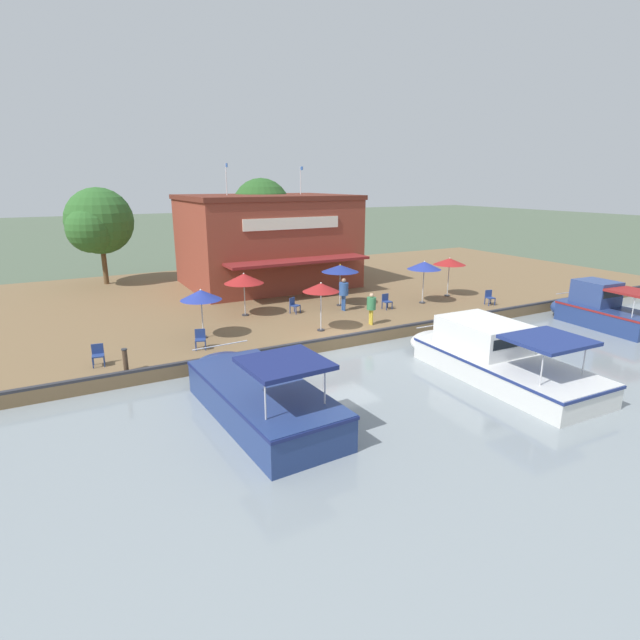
# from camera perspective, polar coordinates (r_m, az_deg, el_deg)

# --- Properties ---
(ground_plane) EXTENTS (220.00, 220.00, 0.00)m
(ground_plane) POSITION_cam_1_polar(r_m,az_deg,el_deg) (23.32, 3.10, -3.38)
(ground_plane) COLOR #4C5B47
(quay_deck) EXTENTS (22.00, 56.00, 0.60)m
(quay_deck) POSITION_cam_1_polar(r_m,az_deg,el_deg) (32.75, -7.04, 2.63)
(quay_deck) COLOR brown
(quay_deck) RESTS_ON ground
(quay_edge_fender) EXTENTS (0.20, 50.40, 0.10)m
(quay_edge_fender) POSITION_cam_1_polar(r_m,az_deg,el_deg) (23.19, 2.99, -1.79)
(quay_edge_fender) COLOR #2D2D33
(quay_edge_fender) RESTS_ON quay_deck
(waterfront_restaurant) EXTENTS (10.19, 10.88, 8.10)m
(waterfront_restaurant) POSITION_cam_1_polar(r_m,az_deg,el_deg) (34.91, -6.12, 9.04)
(waterfront_restaurant) COLOR brown
(waterfront_restaurant) RESTS_ON quay_deck
(patio_umbrella_near_quay_edge) EXTENTS (2.09, 2.09, 2.32)m
(patio_umbrella_near_quay_edge) POSITION_cam_1_polar(r_m,az_deg,el_deg) (26.69, -8.70, 4.71)
(patio_umbrella_near_quay_edge) COLOR #B7B7B7
(patio_umbrella_near_quay_edge) RESTS_ON quay_deck
(patio_umbrella_far_corner) EXTENTS (1.96, 1.96, 2.52)m
(patio_umbrella_far_corner) POSITION_cam_1_polar(r_m,az_deg,el_deg) (29.78, 11.83, 6.12)
(patio_umbrella_far_corner) COLOR #B7B7B7
(patio_umbrella_far_corner) RESTS_ON quay_deck
(patio_umbrella_back_row) EXTENTS (2.12, 2.12, 2.42)m
(patio_umbrella_back_row) POSITION_cam_1_polar(r_m,az_deg,el_deg) (28.59, 2.32, 5.90)
(patio_umbrella_back_row) COLOR #B7B7B7
(patio_umbrella_back_row) RESTS_ON quay_deck
(patio_umbrella_by_entrance) EXTENTS (1.75, 1.75, 2.38)m
(patio_umbrella_by_entrance) POSITION_cam_1_polar(r_m,az_deg,el_deg) (23.59, 0.10, 3.74)
(patio_umbrella_by_entrance) COLOR #B7B7B7
(patio_umbrella_by_entrance) RESTS_ON quay_deck
(patio_umbrella_mid_patio_left) EXTENTS (1.98, 1.98, 2.43)m
(patio_umbrella_mid_patio_left) POSITION_cam_1_polar(r_m,az_deg,el_deg) (32.06, 14.59, 6.48)
(patio_umbrella_mid_patio_left) COLOR #B7B7B7
(patio_umbrella_mid_patio_left) RESTS_ON quay_deck
(patio_umbrella_mid_patio_right) EXTENTS (1.86, 1.86, 2.30)m
(patio_umbrella_mid_patio_right) POSITION_cam_1_polar(r_m,az_deg,el_deg) (23.12, -13.46, 2.80)
(patio_umbrella_mid_patio_right) COLOR #B7B7B7
(patio_umbrella_mid_patio_right) RESTS_ON quay_deck
(cafe_chair_mid_patio) EXTENTS (0.60, 0.60, 0.85)m
(cafe_chair_mid_patio) POSITION_cam_1_polar(r_m,az_deg,el_deg) (27.27, -2.99, 1.79)
(cafe_chair_mid_patio) COLOR navy
(cafe_chair_mid_patio) RESTS_ON quay_deck
(cafe_chair_far_corner_seat) EXTENTS (0.52, 0.52, 0.85)m
(cafe_chair_far_corner_seat) POSITION_cam_1_polar(r_m,az_deg,el_deg) (30.72, 18.81, 2.54)
(cafe_chair_far_corner_seat) COLOR navy
(cafe_chair_far_corner_seat) RESTS_ON quay_deck
(cafe_chair_back_row_seat) EXTENTS (0.46, 0.46, 0.85)m
(cafe_chair_back_row_seat) POSITION_cam_1_polar(r_m,az_deg,el_deg) (28.38, 7.60, 2.22)
(cafe_chair_back_row_seat) COLOR navy
(cafe_chair_back_row_seat) RESTS_ON quay_deck
(cafe_chair_facing_river) EXTENTS (0.49, 0.49, 0.85)m
(cafe_chair_facing_river) POSITION_cam_1_polar(r_m,az_deg,el_deg) (21.30, -24.05, -3.55)
(cafe_chair_facing_river) COLOR navy
(cafe_chair_facing_river) RESTS_ON quay_deck
(cafe_chair_under_first_umbrella) EXTENTS (0.55, 0.55, 0.85)m
(cafe_chair_under_first_umbrella) POSITION_cam_1_polar(r_m,az_deg,el_deg) (21.99, -13.52, -2.02)
(cafe_chair_under_first_umbrella) COLOR navy
(cafe_chair_under_first_umbrella) RESTS_ON quay_deck
(person_near_entrance) EXTENTS (0.46, 0.46, 1.62)m
(person_near_entrance) POSITION_cam_1_polar(r_m,az_deg,el_deg) (25.00, 5.88, 1.70)
(person_near_entrance) COLOR gold
(person_near_entrance) RESTS_ON quay_deck
(person_at_quay_edge) EXTENTS (0.52, 0.52, 1.83)m
(person_at_quay_edge) POSITION_cam_1_polar(r_m,az_deg,el_deg) (27.61, 2.72, 3.42)
(person_at_quay_edge) COLOR #2D5193
(person_at_quay_edge) RESTS_ON quay_deck
(motorboat_fourth_along) EXTENTS (5.85, 2.49, 2.37)m
(motorboat_fourth_along) POSITION_cam_1_polar(r_m,az_deg,el_deg) (30.65, 29.18, 1.05)
(motorboat_fourth_along) COLOR navy
(motorboat_fourth_along) RESTS_ON river_water
(motorboat_mid_row) EXTENTS (8.13, 3.13, 2.48)m
(motorboat_mid_row) POSITION_cam_1_polar(r_m,az_deg,el_deg) (17.08, -7.65, -8.10)
(motorboat_mid_row) COLOR navy
(motorboat_mid_row) RESTS_ON river_water
(motorboat_nearest_quay) EXTENTS (8.88, 3.31, 2.20)m
(motorboat_nearest_quay) POSITION_cam_1_polar(r_m,az_deg,el_deg) (21.20, 18.68, -3.79)
(motorboat_nearest_quay) COLOR silver
(motorboat_nearest_quay) RESTS_ON river_water
(mooring_post) EXTENTS (0.22, 0.22, 0.90)m
(mooring_post) POSITION_cam_1_polar(r_m,az_deg,el_deg) (20.26, -21.36, -4.26)
(mooring_post) COLOR #473323
(mooring_post) RESTS_ON quay_deck
(tree_upstream_bank) EXTENTS (4.72, 4.49, 6.61)m
(tree_upstream_bank) POSITION_cam_1_polar(r_m,az_deg,el_deg) (37.55, -24.10, 10.08)
(tree_upstream_bank) COLOR brown
(tree_upstream_bank) RESTS_ON quay_deck
(tree_downstream_bank) EXTENTS (4.40, 4.19, 7.21)m
(tree_downstream_bank) POSITION_cam_1_polar(r_m,az_deg,el_deg) (36.92, -6.81, 12.39)
(tree_downstream_bank) COLOR brown
(tree_downstream_bank) RESTS_ON quay_deck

